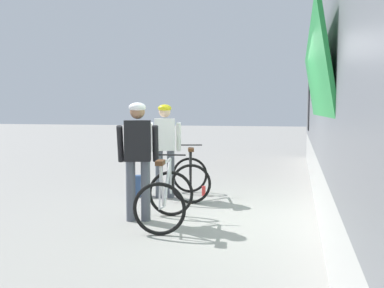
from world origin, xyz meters
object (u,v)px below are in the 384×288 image
Objects in this scene: cyclist_far_in_dark at (138,151)px; water_bottle_near_the_bikes at (204,191)px; bicycle_far_silver at (165,197)px; cyclist_near_in_white at (165,142)px; bicycle_near_black at (190,177)px; backpack_on_platform at (139,186)px; water_bottle_by_the_backpack at (148,192)px.

water_bottle_near_the_bikes is (0.54, 2.03, -0.96)m from cyclist_far_in_dark.
cyclist_near_in_white is at bearing 108.37° from bicycle_far_silver.
bicycle_near_black is 1.05× the size of bicycle_far_silver.
backpack_on_platform is (-0.54, 0.01, -0.85)m from cyclist_near_in_white.
bicycle_near_black is at bearing 10.81° from cyclist_near_in_white.
cyclist_far_in_dark is 1.91m from bicycle_near_black.
water_bottle_by_the_backpack is (-0.45, 1.61, -0.95)m from cyclist_far_in_dark.
backpack_on_platform is at bearing 111.61° from cyclist_far_in_dark.
cyclist_near_in_white is 1.22m from water_bottle_near_the_bikes.
water_bottle_by_the_backpack is at bearing -167.87° from cyclist_near_in_white.
backpack_on_platform is (-1.01, -0.08, -0.20)m from bicycle_near_black.
bicycle_far_silver is at bearing -86.22° from bicycle_near_black.
cyclist_near_in_white is 1.68m from cyclist_far_in_dark.
cyclist_far_in_dark reaches higher than water_bottle_near_the_bikes.
bicycle_near_black is 1.03m from backpack_on_platform.
water_bottle_near_the_bikes is (1.21, 0.34, -0.11)m from backpack_on_platform.
water_bottle_near_the_bikes is at bearing 52.64° from bicycle_near_black.
water_bottle_by_the_backpack is at bearing -37.74° from backpack_on_platform.
bicycle_far_silver is (0.60, -1.80, -0.65)m from cyclist_near_in_white.
backpack_on_platform is at bearing 178.84° from cyclist_near_in_white.
cyclist_near_in_white is 1.00m from water_bottle_by_the_backpack.
backpack_on_platform reaches higher than water_bottle_near_the_bikes.
backpack_on_platform is at bearing -164.34° from water_bottle_near_the_bikes.
water_bottle_by_the_backpack is (-0.80, -0.16, -0.30)m from bicycle_near_black.
cyclist_far_in_dark reaches higher than backpack_on_platform.
bicycle_far_silver is at bearing -15.16° from cyclist_far_in_dark.
bicycle_near_black is 0.45m from water_bottle_near_the_bikes.
water_bottle_near_the_bikes is (0.20, 0.26, -0.31)m from bicycle_near_black.
bicycle_far_silver is at bearing -71.63° from cyclist_near_in_white.
cyclist_far_in_dark reaches higher than bicycle_far_silver.
bicycle_far_silver is 2.18m from water_bottle_near_the_bikes.
bicycle_near_black is (0.47, 0.09, -0.65)m from cyclist_near_in_white.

